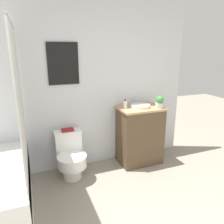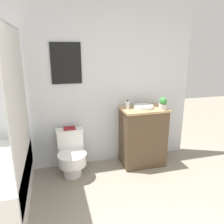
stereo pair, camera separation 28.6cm
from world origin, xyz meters
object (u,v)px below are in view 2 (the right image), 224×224
toilet (71,154)px  potted_plant (163,104)px  sink (143,107)px  soap_bottle (128,105)px  book_on_tank (69,128)px

toilet → potted_plant: bearing=-4.6°
sink → potted_plant: potted_plant is taller
sink → soap_bottle: bearing=176.0°
toilet → sink: (1.09, 0.04, 0.61)m
toilet → book_on_tank: book_on_tank is taller
soap_bottle → book_on_tank: soap_bottle is taller
sink → book_on_tank: 1.12m
sink → potted_plant: 0.29m
toilet → potted_plant: size_ratio=3.53×
soap_bottle → book_on_tank: (-0.85, 0.07, -0.30)m
book_on_tank → soap_bottle: bearing=-4.9°
sink → book_on_tank: bearing=175.3°
sink → book_on_tank: (-1.09, 0.09, -0.27)m
toilet → sink: size_ratio=1.91×
soap_bottle → sink: bearing=-4.0°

